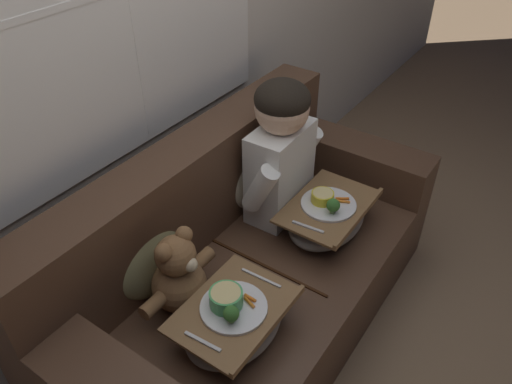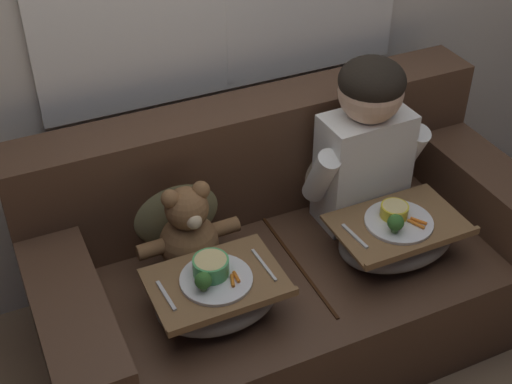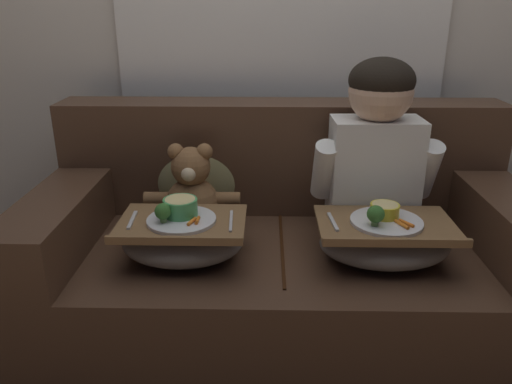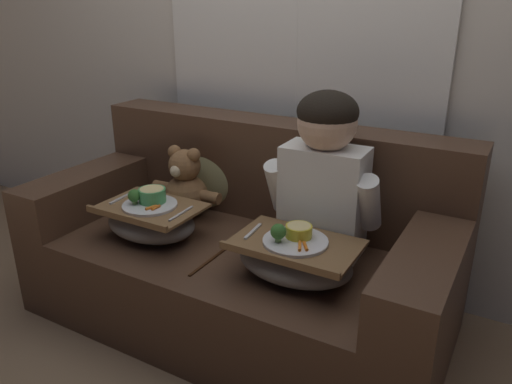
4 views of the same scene
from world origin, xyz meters
name	(u,v)px [view 1 (image 1 of 4)]	position (x,y,z in m)	size (l,w,h in m)	color
ground_plane	(256,321)	(0.00, 0.00, 0.00)	(14.00, 14.00, 0.00)	#8E7051
wall_back_with_window	(126,26)	(0.00, 0.60, 1.31)	(8.00, 0.08, 2.60)	beige
couch	(243,269)	(0.00, 0.07, 0.32)	(1.86, 0.92, 0.87)	#4C3323
throw_pillow_behind_child	(252,168)	(0.35, 0.27, 0.59)	(0.40, 0.19, 0.41)	#C1B293
throw_pillow_behind_teddy	(147,253)	(-0.35, 0.27, 0.59)	(0.37, 0.18, 0.38)	#898456
child_figure	(281,145)	(0.35, 0.11, 0.77)	(0.48, 0.24, 0.68)	white
teddy_bear	(179,277)	(-0.35, 0.11, 0.55)	(0.38, 0.26, 0.36)	brown
lap_tray_child	(327,217)	(0.35, -0.15, 0.48)	(0.47, 0.32, 0.23)	slate
lap_tray_teddy	(234,320)	(-0.36, -0.15, 0.48)	(0.44, 0.32, 0.23)	slate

